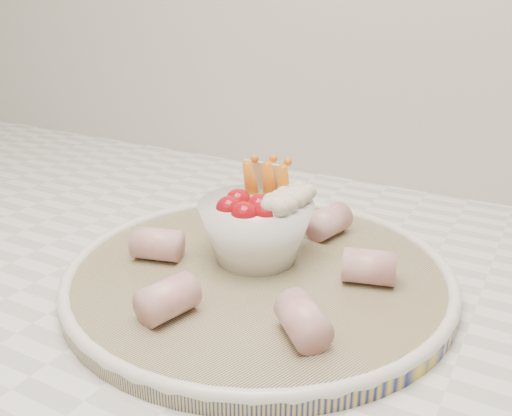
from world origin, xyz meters
The scene contains 3 objects.
serving_platter centered at (0.08, 1.40, 0.93)m, with size 0.49×0.49×0.02m.
veggie_bowl centered at (0.07, 1.43, 0.97)m, with size 0.12×0.12×0.10m.
cured_meat_rolls centered at (0.08, 1.40, 0.95)m, with size 0.26×0.28×0.03m.
Camera 1 is at (0.33, 0.96, 1.20)m, focal length 40.00 mm.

